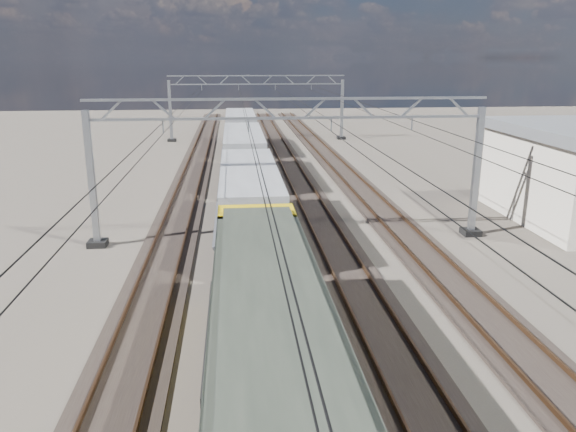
{
  "coord_description": "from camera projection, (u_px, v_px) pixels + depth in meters",
  "views": [
    {
      "loc": [
        -2.73,
        -22.92,
        8.92
      ],
      "look_at": [
        -0.49,
        0.06,
        2.4
      ],
      "focal_mm": 35.0,
      "sensor_mm": 36.0,
      "label": 1
    }
  ],
  "objects": [
    {
      "name": "ground",
      "position": [
        299.0,
        269.0,
        24.63
      ],
      "size": [
        160.0,
        160.0,
        0.0
      ],
      "primitive_type": "plane",
      "color": "black",
      "rests_on": "ground"
    },
    {
      "name": "track_outer_west",
      "position": [
        160.0,
        272.0,
        24.05
      ],
      "size": [
        2.6,
        140.0,
        0.3
      ],
      "color": "black",
      "rests_on": "ground"
    },
    {
      "name": "track_loco",
      "position": [
        254.0,
        269.0,
        24.42
      ],
      "size": [
        2.6,
        140.0,
        0.3
      ],
      "color": "black",
      "rests_on": "ground"
    },
    {
      "name": "track_inner_east",
      "position": [
        344.0,
        265.0,
        24.8
      ],
      "size": [
        2.6,
        140.0,
        0.3
      ],
      "color": "black",
      "rests_on": "ground"
    },
    {
      "name": "track_outer_east",
      "position": [
        432.0,
        262.0,
        25.17
      ],
      "size": [
        2.6,
        140.0,
        0.3
      ],
      "color": "black",
      "rests_on": "ground"
    },
    {
      "name": "catenary_gantry_mid",
      "position": [
        290.0,
        164.0,
        27.4
      ],
      "size": [
        19.9,
        0.9,
        7.11
      ],
      "color": "gray",
      "rests_on": "ground"
    },
    {
      "name": "catenary_gantry_far",
      "position": [
        257.0,
        105.0,
        61.88
      ],
      "size": [
        19.9,
        0.9,
        7.11
      ],
      "color": "gray",
      "rests_on": "ground"
    },
    {
      "name": "overhead_wires",
      "position": [
        283.0,
        118.0,
        30.73
      ],
      "size": [
        12.03,
        140.0,
        0.53
      ],
      "color": "black",
      "rests_on": "ground"
    },
    {
      "name": "locomotive",
      "position": [
        278.0,
        407.0,
        11.0
      ],
      "size": [
        2.76,
        21.1,
        3.62
      ],
      "color": "black",
      "rests_on": "ground"
    },
    {
      "name": "hopper_wagon_lead",
      "position": [
        250.0,
        197.0,
        27.97
      ],
      "size": [
        3.38,
        13.0,
        3.25
      ],
      "color": "black",
      "rests_on": "ground"
    },
    {
      "name": "hopper_wagon_mid",
      "position": [
        244.0,
        151.0,
        41.57
      ],
      "size": [
        3.38,
        13.0,
        3.25
      ],
      "color": "black",
      "rests_on": "ground"
    },
    {
      "name": "hopper_wagon_third",
      "position": [
        241.0,
        128.0,
        55.17
      ],
      "size": [
        3.38,
        13.0,
        3.25
      ],
      "color": "black",
      "rests_on": "ground"
    }
  ]
}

